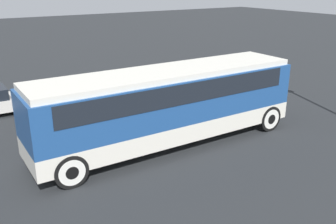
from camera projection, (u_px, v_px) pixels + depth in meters
name	position (u px, v px, depth m)	size (l,w,h in m)	color
ground_plane	(168.00, 144.00, 15.37)	(120.00, 120.00, 0.00)	#26282B
tour_bus	(170.00, 100.00, 14.79)	(11.08, 2.60, 3.13)	silver
parked_car_near	(89.00, 97.00, 19.09)	(4.33, 1.79, 1.47)	black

